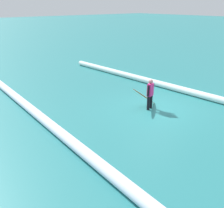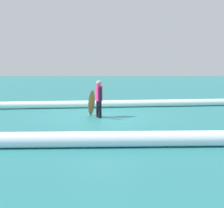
# 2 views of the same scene
# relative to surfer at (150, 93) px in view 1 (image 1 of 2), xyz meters

# --- Properties ---
(ground_plane) EXTENTS (189.84, 189.84, 0.00)m
(ground_plane) POSITION_rel_surfer_xyz_m (-0.17, -0.17, -0.85)
(ground_plane) COLOR #267578
(surfer) EXTENTS (0.28, 0.59, 1.52)m
(surfer) POSITION_rel_surfer_xyz_m (0.00, 0.00, 0.00)
(surfer) COLOR black
(surfer) RESTS_ON ground_plane
(surfboard) EXTENTS (0.32, 1.74, 1.21)m
(surfboard) POSITION_rel_surfer_xyz_m (0.30, 0.08, -0.26)
(surfboard) COLOR #E55926
(surfboard) RESTS_ON ground_plane
(wave_crest_foreground) EXTENTS (17.78, 1.32, 0.38)m
(wave_crest_foreground) POSITION_rel_surfer_xyz_m (1.58, -3.26, -0.66)
(wave_crest_foreground) COLOR white
(wave_crest_foreground) RESTS_ON ground_plane
(wave_crest_midground) EXTENTS (24.55, 1.48, 0.40)m
(wave_crest_midground) POSITION_rel_surfer_xyz_m (0.82, 4.85, -0.65)
(wave_crest_midground) COLOR white
(wave_crest_midground) RESTS_ON ground_plane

